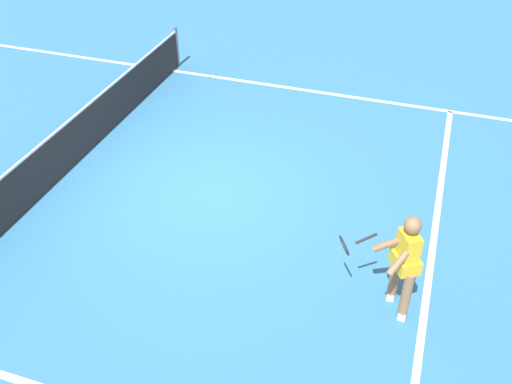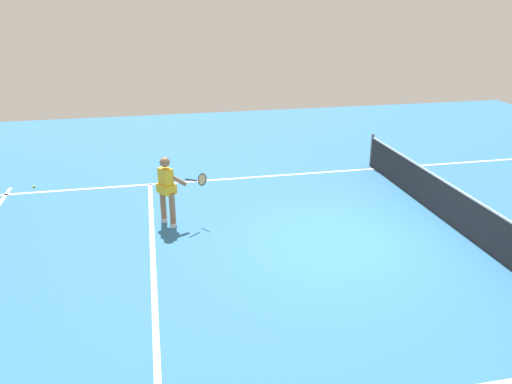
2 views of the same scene
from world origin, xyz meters
The scene contains 6 objects.
ground_plane centered at (0.00, 0.00, 0.00)m, with size 25.89×25.89×0.00m, color teal.
service_line_marking centered at (0.00, -3.83, 0.00)m, with size 8.59×0.10×0.01m, color white.
sideline_right_marking centered at (4.30, 0.00, 0.00)m, with size 0.10×17.92×0.01m, color white.
court_net centered at (0.00, 2.66, 0.45)m, with size 9.27×0.08×0.98m.
tennis_player centered at (-1.66, -3.42, 0.85)m, with size 0.68×1.14×1.55m.
tennis_ball_near centered at (4.21, 1.68, 0.03)m, with size 0.07×0.07×0.07m, color #D1E533.
Camera 1 is at (-7.46, -3.36, 6.00)m, focal length 40.82 mm.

